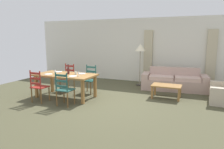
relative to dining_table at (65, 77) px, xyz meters
name	(u,v)px	position (x,y,z in m)	size (l,w,h in m)	color
ground_plane	(103,101)	(1.25, 0.09, -0.67)	(9.60, 9.60, 0.02)	#48472F
wall_far	(135,50)	(1.25, 3.39, 0.69)	(9.60, 0.16, 2.70)	silver
curtain_panel_left	(148,57)	(1.86, 3.25, 0.44)	(0.35, 0.08, 2.20)	#BDB18E
curtain_panel_right	(211,59)	(4.26, 3.25, 0.44)	(0.35, 0.08, 2.20)	#BDB18E
dining_table	(65,77)	(0.00, 0.00, 0.00)	(1.90, 0.96, 0.75)	olive
dining_chair_near_left	(39,86)	(-0.43, -0.73, -0.19)	(0.43, 0.41, 0.96)	maroon
dining_chair_near_right	(64,89)	(0.46, -0.72, -0.19)	(0.42, 0.40, 0.96)	#225049
dining_chair_far_left	(68,78)	(-0.44, 0.75, -0.19)	(0.45, 0.43, 0.96)	maroon
dining_chair_far_right	(90,79)	(0.43, 0.78, -0.19)	(0.44, 0.42, 0.96)	#225A52
dinner_plate_near_left	(49,74)	(-0.45, -0.25, 0.10)	(0.24, 0.24, 0.02)	white
fork_near_left	(45,74)	(-0.60, -0.25, 0.09)	(0.02, 0.17, 0.01)	silver
dinner_plate_near_right	(73,76)	(0.45, -0.25, 0.10)	(0.24, 0.24, 0.02)	white
fork_near_right	(69,76)	(0.30, -0.25, 0.09)	(0.02, 0.17, 0.01)	silver
dinner_plate_far_left	(59,72)	(-0.45, 0.25, 0.10)	(0.24, 0.24, 0.02)	white
fork_far_left	(55,72)	(-0.60, 0.25, 0.09)	(0.02, 0.17, 0.01)	silver
dinner_plate_far_right	(82,74)	(0.45, 0.25, 0.10)	(0.24, 0.24, 0.02)	white
fork_far_right	(78,73)	(0.30, 0.25, 0.09)	(0.02, 0.17, 0.01)	silver
wine_bottle	(68,70)	(0.09, 0.04, 0.20)	(0.07, 0.07, 0.32)	#471919
wine_glass_near_left	(55,71)	(-0.29, -0.12, 0.20)	(0.06, 0.06, 0.16)	white
wine_glass_near_right	(79,73)	(0.58, -0.14, 0.20)	(0.06, 0.06, 0.16)	white
coffee_cup_primary	(76,73)	(0.34, 0.07, 0.13)	(0.07, 0.07, 0.09)	beige
couch	(174,82)	(3.06, 2.38, -0.37)	(2.36, 1.06, 0.80)	tan
coffee_table	(166,87)	(2.97, 1.16, -0.31)	(0.90, 0.56, 0.42)	olive
standing_lamp	(140,50)	(1.71, 2.56, 0.75)	(0.40, 0.40, 1.64)	#332D28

